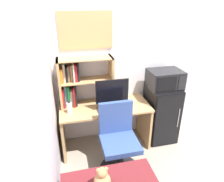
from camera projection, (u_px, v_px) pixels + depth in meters
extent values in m
cube|color=silver|center=(177.00, 57.00, 3.30)|extent=(6.40, 0.04, 2.60)
cube|color=silver|center=(40.00, 132.00, 1.44)|extent=(0.04, 4.40, 2.60)
cube|color=tan|center=(105.00, 107.00, 2.98)|extent=(1.33, 0.61, 0.03)
cube|color=tan|center=(63.00, 133.00, 3.00)|extent=(0.04, 0.55, 0.69)
cube|color=tan|center=(144.00, 122.00, 3.27)|extent=(0.04, 0.55, 0.69)
cube|color=tan|center=(60.00, 84.00, 2.84)|extent=(0.03, 0.29, 0.71)
cube|color=tan|center=(111.00, 79.00, 3.00)|extent=(0.03, 0.29, 0.71)
cube|color=tan|center=(85.00, 58.00, 2.77)|extent=(0.78, 0.29, 0.01)
cube|color=tan|center=(86.00, 80.00, 2.91)|extent=(0.71, 0.29, 0.01)
cube|color=#B21E1E|center=(63.00, 96.00, 2.95)|extent=(0.03, 0.24, 0.30)
cube|color=teal|center=(66.00, 95.00, 2.96)|extent=(0.04, 0.20, 0.32)
cube|color=#197233|center=(69.00, 95.00, 2.96)|extent=(0.03, 0.24, 0.32)
cube|color=silver|center=(71.00, 96.00, 2.99)|extent=(0.04, 0.19, 0.25)
cube|color=#B21E1E|center=(74.00, 95.00, 2.97)|extent=(0.02, 0.24, 0.30)
cube|color=black|center=(75.00, 94.00, 2.98)|extent=(0.03, 0.21, 0.33)
cube|color=orange|center=(61.00, 75.00, 2.81)|extent=(0.04, 0.23, 0.20)
cube|color=silver|center=(64.00, 72.00, 2.82)|extent=(0.03, 0.17, 0.26)
cube|color=black|center=(67.00, 74.00, 2.83)|extent=(0.02, 0.18, 0.21)
cube|color=brown|center=(68.00, 73.00, 2.84)|extent=(0.03, 0.17, 0.22)
cube|color=brown|center=(71.00, 72.00, 2.84)|extent=(0.03, 0.18, 0.23)
cube|color=silver|center=(73.00, 72.00, 2.83)|extent=(0.02, 0.24, 0.26)
cube|color=#B21E1E|center=(75.00, 72.00, 2.85)|extent=(0.03, 0.21, 0.24)
cube|color=black|center=(78.00, 71.00, 2.86)|extent=(0.02, 0.20, 0.26)
cylinder|color=black|center=(112.00, 108.00, 2.90)|extent=(0.21, 0.21, 0.02)
cylinder|color=black|center=(112.00, 105.00, 2.87)|extent=(0.04, 0.04, 0.10)
cube|color=black|center=(112.00, 91.00, 2.79)|extent=(0.47, 0.01, 0.35)
cube|color=black|center=(112.00, 91.00, 2.78)|extent=(0.44, 0.02, 0.32)
cube|color=#333338|center=(112.00, 108.00, 2.90)|extent=(0.45, 0.13, 0.02)
ellipsoid|color=silver|center=(130.00, 105.00, 2.97)|extent=(0.05, 0.10, 0.03)
cylinder|color=silver|center=(69.00, 108.00, 2.77)|extent=(0.07, 0.07, 0.16)
cylinder|color=black|center=(69.00, 102.00, 2.73)|extent=(0.04, 0.04, 0.02)
cube|color=black|center=(161.00, 113.00, 3.30)|extent=(0.46, 0.50, 0.92)
cube|color=black|center=(168.00, 122.00, 3.07)|extent=(0.44, 0.01, 0.89)
cylinder|color=#B2B2B7|center=(179.00, 118.00, 3.08)|extent=(0.01, 0.01, 0.32)
cube|color=black|center=(165.00, 79.00, 3.05)|extent=(0.50, 0.38, 0.28)
cube|color=black|center=(167.00, 84.00, 2.86)|extent=(0.30, 0.01, 0.21)
cube|color=black|center=(182.00, 83.00, 2.91)|extent=(0.12, 0.01, 0.22)
cylinder|color=black|center=(119.00, 169.00, 2.78)|extent=(0.55, 0.55, 0.04)
cylinder|color=black|center=(119.00, 157.00, 2.69)|extent=(0.04, 0.04, 0.43)
cube|color=#334C8C|center=(120.00, 143.00, 2.59)|extent=(0.47, 0.47, 0.07)
cube|color=#334C8C|center=(116.00, 117.00, 2.67)|extent=(0.45, 0.06, 0.45)
sphere|color=#AD7F51|center=(102.00, 181.00, 1.95)|extent=(0.17, 0.17, 0.17)
sphere|color=#AD7F51|center=(102.00, 173.00, 1.90)|extent=(0.10, 0.10, 0.10)
sphere|color=#AD7F51|center=(98.00, 170.00, 1.88)|extent=(0.04, 0.04, 0.04)
sphere|color=#AD7F51|center=(106.00, 169.00, 1.89)|extent=(0.04, 0.04, 0.04)
cube|color=tan|center=(86.00, 30.00, 2.75)|extent=(0.75, 0.02, 0.51)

